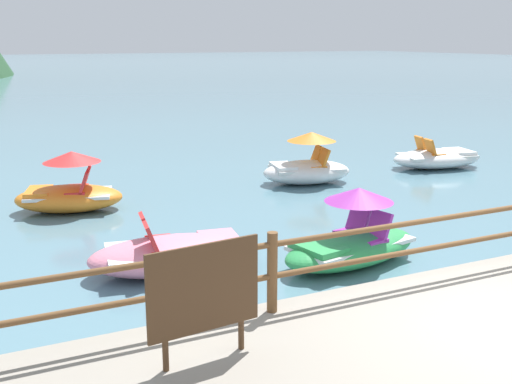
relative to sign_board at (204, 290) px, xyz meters
The scene contains 8 objects.
ground_plane 39.34m from the sign_board, 84.93° to the left, with size 200.00×200.00×0.00m, color slate.
dock_railing 3.55m from the sign_board, 11.67° to the left, with size 23.92×0.12×0.95m.
sign_board is the anchor object (origin of this frame).
pedal_boat_0 7.70m from the sign_board, 90.09° to the left, with size 2.40×1.76×1.24m.
pedal_boat_1 9.63m from the sign_board, 54.00° to the left, with size 2.36×1.64×1.26m.
pedal_boat_2 12.60m from the sign_board, 38.82° to the left, with size 2.70×1.73×0.85m.
pedal_boat_3 3.61m from the sign_board, 76.18° to the left, with size 2.76×1.67×0.87m.
pedal_boat_5 4.36m from the sign_board, 36.75° to the left, with size 2.70×1.60×1.21m.
Camera 1 is at (-5.46, -4.45, 3.46)m, focal length 44.39 mm.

